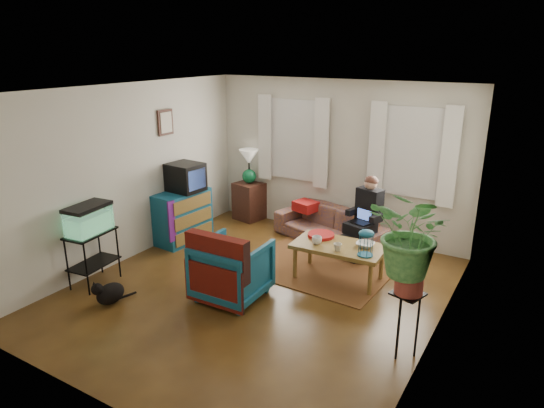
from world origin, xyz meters
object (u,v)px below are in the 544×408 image
Objects in this scene: armchair at (232,267)px; coffee_table at (338,262)px; dresser at (183,216)px; aquarium_stand at (93,258)px; side_table at (250,201)px; sofa at (330,221)px; plant_stand at (405,324)px.

coffee_table is at bearing -130.79° from armchair.
dresser is 2.77m from coffee_table.
side_table is at bearing 77.57° from aquarium_stand.
coffee_table is (2.76, 0.02, -0.17)m from dresser.
sofa is 3.66m from aquarium_stand.
plant_stand is (4.06, -1.23, -0.06)m from dresser.
aquarium_stand is 1.03× the size of plant_stand.
aquarium_stand is at bearing -172.03° from plant_stand.
sofa is at bearing 116.83° from coffee_table.
dresser reaches higher than sofa.
aquarium_stand is (-0.01, -1.80, -0.05)m from dresser.
coffee_table is at bearing 135.78° from plant_stand.
armchair is 2.25m from plant_stand.
side_table is 3.00m from armchair.
side_table is at bearing -173.41° from sofa.
plant_stand is at bearing 1.64° from aquarium_stand.
sofa is 2.42m from dresser.
aquarium_stand is 1.93m from armchair.
side_table is 0.96× the size of plant_stand.
dresser is (-0.34, -1.47, 0.08)m from side_table.
armchair is 0.69× the size of coffee_table.
aquarium_stand is (-2.12, -2.99, 0.00)m from sofa.
plant_stand reaches higher than side_table.
armchair is (1.47, -2.61, 0.08)m from side_table.
dresser reaches higher than armchair.
armchair is at bearing -60.70° from side_table.
sofa is 2.55× the size of aquarium_stand.
plant_stand is (4.07, 0.57, -0.01)m from aquarium_stand.
armchair reaches higher than plant_stand.
sofa is 1.34m from coffee_table.
plant_stand is at bearing -12.68° from dresser.
armchair is 1.52m from coffee_table.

